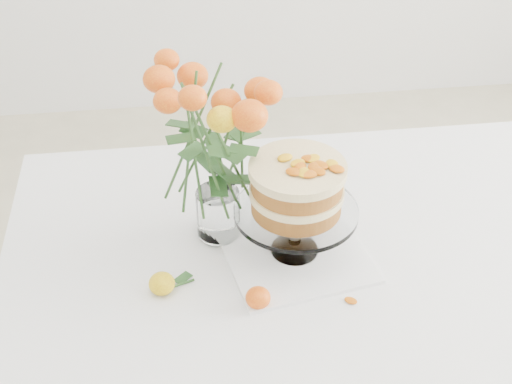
% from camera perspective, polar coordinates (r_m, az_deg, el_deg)
% --- Properties ---
extents(table, '(1.43, 0.93, 0.76)m').
position_cam_1_polar(table, '(1.55, 6.87, -7.08)').
color(table, tan).
rests_on(table, ground).
extents(napkin, '(0.33, 0.33, 0.01)m').
position_cam_1_polar(napkin, '(1.48, 3.07, -4.80)').
color(napkin, white).
rests_on(napkin, table).
extents(cake_stand, '(0.25, 0.25, 0.22)m').
position_cam_1_polar(cake_stand, '(1.39, 3.27, -0.03)').
color(cake_stand, silver).
rests_on(cake_stand, napkin).
extents(rose_vase, '(0.39, 0.39, 0.46)m').
position_cam_1_polar(rose_vase, '(1.37, -3.32, 5.10)').
color(rose_vase, silver).
rests_on(rose_vase, table).
extents(loose_rose_near, '(0.09, 0.05, 0.04)m').
position_cam_1_polar(loose_rose_near, '(1.40, -7.53, -7.28)').
color(loose_rose_near, yellow).
rests_on(loose_rose_near, table).
extents(loose_rose_far, '(0.09, 0.05, 0.04)m').
position_cam_1_polar(loose_rose_far, '(1.36, 0.18, -8.45)').
color(loose_rose_far, red).
rests_on(loose_rose_far, table).
extents(stray_petal_a, '(0.03, 0.02, 0.00)m').
position_cam_1_polar(stray_petal_a, '(1.40, 3.21, -7.89)').
color(stray_petal_a, '#EDAD0F').
rests_on(stray_petal_a, table).
extents(stray_petal_b, '(0.03, 0.02, 0.00)m').
position_cam_1_polar(stray_petal_b, '(1.39, 7.59, -8.61)').
color(stray_petal_b, '#EDAD0F').
rests_on(stray_petal_b, table).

